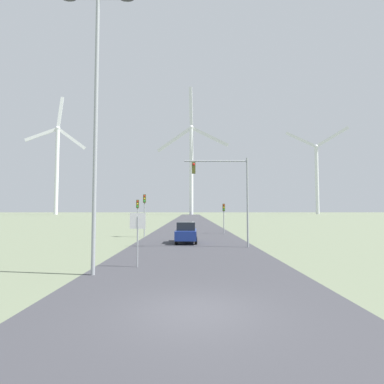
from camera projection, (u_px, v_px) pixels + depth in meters
ground_plane at (195, 311)px, 8.61m from camera, size 600.00×600.00×0.00m
road_surface at (191, 225)px, 56.52m from camera, size 10.00×240.00×0.01m
streetlamp at (96, 103)px, 13.82m from camera, size 3.43×0.32×12.97m
stop_sign_near at (138, 229)px, 15.33m from camera, size 0.81×0.07×2.75m
traffic_light_post_near_left at (144, 206)px, 31.82m from camera, size 0.28×0.34×4.54m
traffic_light_post_near_right at (224, 212)px, 36.47m from camera, size 0.28×0.34×3.63m
traffic_light_post_mid_left at (138, 210)px, 32.35m from camera, size 0.28×0.34×3.98m
traffic_light_mast_overhead at (227, 183)px, 23.47m from camera, size 5.03×0.34×6.99m
car_approaching at (186, 232)px, 26.32m from camera, size 1.88×4.13×1.83m
wind_turbine_far_left at (57, 162)px, 175.42m from camera, size 33.65×6.74×70.01m
wind_turbine_left at (191, 160)px, 171.79m from camera, size 41.29×11.94×74.42m
wind_turbine_center at (317, 171)px, 191.92m from camera, size 34.77×16.53×55.23m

